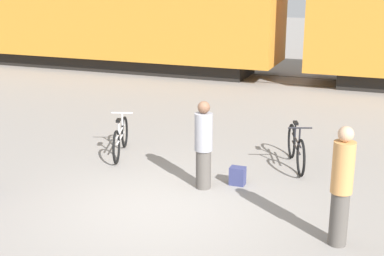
{
  "coord_description": "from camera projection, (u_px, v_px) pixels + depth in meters",
  "views": [
    {
      "loc": [
        3.5,
        -7.37,
        3.77
      ],
      "look_at": [
        0.2,
        1.16,
        1.1
      ],
      "focal_mm": 50.0,
      "sensor_mm": 36.0,
      "label": 1
    }
  ],
  "objects": [
    {
      "name": "bicycle_black",
      "position": [
        296.0,
        148.0,
        10.7
      ],
      "size": [
        0.67,
        1.7,
        0.91
      ],
      "color": "black",
      "rests_on": "ground_plane"
    },
    {
      "name": "rail_far",
      "position": [
        296.0,
        77.0,
        20.01
      ],
      "size": [
        40.64,
        0.07,
        0.01
      ],
      "primitive_type": "cube",
      "color": "#4C4238",
      "rests_on": "ground_plane"
    },
    {
      "name": "person_in_tan",
      "position": [
        342.0,
        186.0,
        7.46
      ],
      "size": [
        0.31,
        0.31,
        1.77
      ],
      "rotation": [
        0.0,
        0.0,
        4.42
      ],
      "color": "#514C47",
      "rests_on": "ground_plane"
    },
    {
      "name": "ground_plane",
      "position": [
        156.0,
        209.0,
        8.86
      ],
      "size": [
        80.0,
        80.0,
        0.0
      ],
      "primitive_type": "plane",
      "color": "gray"
    },
    {
      "name": "backpack",
      "position": [
        238.0,
        176.0,
        9.83
      ],
      "size": [
        0.28,
        0.2,
        0.34
      ],
      "color": "navy",
      "rests_on": "ground_plane"
    },
    {
      "name": "rail_near",
      "position": [
        288.0,
        84.0,
        18.73
      ],
      "size": [
        40.64,
        0.07,
        0.01
      ],
      "primitive_type": "cube",
      "color": "#4C4238",
      "rests_on": "ground_plane"
    },
    {
      "name": "person_in_grey",
      "position": [
        204.0,
        145.0,
        9.51
      ],
      "size": [
        0.32,
        0.32,
        1.62
      ],
      "rotation": [
        0.0,
        0.0,
        3.89
      ],
      "color": "#514C47",
      "rests_on": "ground_plane"
    },
    {
      "name": "bicycle_silver",
      "position": [
        121.0,
        138.0,
        11.39
      ],
      "size": [
        0.64,
        1.7,
        0.87
      ],
      "color": "black",
      "rests_on": "ground_plane"
    }
  ]
}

